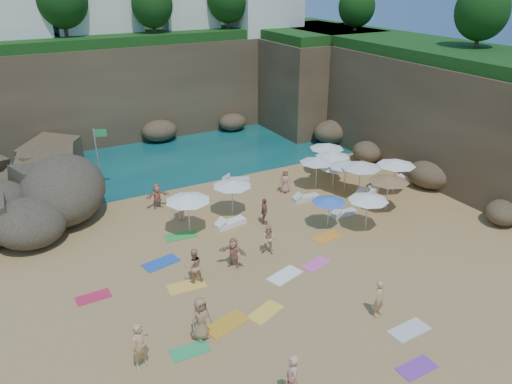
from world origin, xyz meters
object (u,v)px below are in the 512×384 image
parasol_0 (188,198)px  person_stand_3 (264,211)px  lounger_0 (306,198)px  person_stand_4 (285,181)px  rock_outcrop (38,232)px  person_stand_0 (140,346)px  person_stand_6 (292,379)px  person_stand_5 (157,196)px  parasol_1 (327,146)px  person_stand_2 (181,207)px  parasol_2 (334,166)px  person_stand_1 (194,266)px  flag_pole (99,151)px

parasol_0 → person_stand_3: 4.64m
lounger_0 → person_stand_4: bearing=112.2°
rock_outcrop → person_stand_0: person_stand_0 is taller
rock_outcrop → person_stand_6: size_ratio=4.61×
person_stand_0 → person_stand_5: person_stand_0 is taller
parasol_1 → person_stand_2: bearing=-170.9°
parasol_2 → person_stand_2: (-10.70, 0.65, -0.83)m
lounger_0 → rock_outcrop: bearing=171.0°
person_stand_6 → person_stand_0: bearing=-119.9°
person_stand_1 → parasol_2: bearing=-147.6°
parasol_1 → person_stand_6: bearing=-128.9°
rock_outcrop → parasol_1: 19.89m
person_stand_6 → parasol_1: bearing=156.5°
rock_outcrop → person_stand_0: (2.18, -13.20, 0.97)m
rock_outcrop → person_stand_6: 18.43m
person_stand_4 → rock_outcrop: bearing=-159.8°
person_stand_1 → person_stand_5: size_ratio=1.11×
person_stand_2 → person_stand_1: bearing=90.4°
parasol_2 → parasol_1: bearing=64.3°
rock_outcrop → person_stand_6: person_stand_6 is taller
flag_pole → person_stand_1: 13.36m
flag_pole → parasol_1: bearing=-17.8°
person_stand_0 → parasol_2: bearing=16.5°
parasol_0 → rock_outcrop: bearing=151.0°
rock_outcrop → person_stand_6: (6.25, -17.31, 0.97)m
flag_pole → lounger_0: bearing=-35.4°
person_stand_2 → person_stand_6: 14.90m
parasol_0 → person_stand_1: 5.13m
flag_pole → person_stand_0: bearing=-98.3°
parasol_0 → person_stand_3: parasol_0 is taller
parasol_2 → person_stand_6: size_ratio=1.01×
flag_pole → lounger_0: (11.22, -7.96, -2.65)m
lounger_0 → person_stand_6: bearing=-121.4°
parasol_1 → parasol_2: size_ratio=1.26×
parasol_0 → parasol_1: parasol_0 is taller
person_stand_2 → person_stand_3: person_stand_2 is taller
parasol_0 → person_stand_1: parasol_0 is taller
person_stand_0 → person_stand_1: size_ratio=1.09×
rock_outcrop → person_stand_0: 13.42m
lounger_0 → parasol_0: bearing=-172.3°
flag_pole → person_stand_4: 12.52m
rock_outcrop → person_stand_2: rock_outcrop is taller
lounger_0 → person_stand_5: size_ratio=1.12×
person_stand_5 → parasol_1: bearing=-2.6°
person_stand_0 → person_stand_4: (13.22, 11.17, -0.12)m
rock_outcrop → person_stand_4: bearing=-7.5°
parasol_0 → person_stand_6: (-1.41, -13.07, -1.24)m
person_stand_1 → person_stand_4: size_ratio=1.05×
parasol_1 → person_stand_1: (-13.72, -8.34, -1.25)m
parasol_1 → person_stand_0: 21.68m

